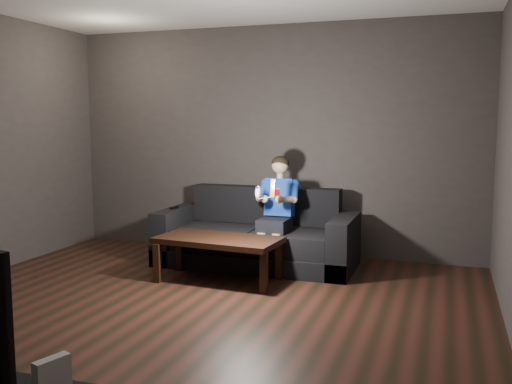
% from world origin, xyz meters
% --- Properties ---
extents(floor, '(5.00, 5.00, 0.00)m').
position_xyz_m(floor, '(0.00, 0.00, 0.00)').
color(floor, black).
rests_on(floor, ground).
extents(back_wall, '(5.00, 0.04, 2.70)m').
position_xyz_m(back_wall, '(0.00, 2.50, 1.35)').
color(back_wall, '#3A3333').
rests_on(back_wall, ground).
extents(sofa, '(2.16, 0.93, 0.83)m').
position_xyz_m(sofa, '(0.06, 1.86, 0.27)').
color(sofa, black).
rests_on(sofa, floor).
extents(child, '(0.46, 0.56, 1.12)m').
position_xyz_m(child, '(0.30, 1.80, 0.71)').
color(child, black).
rests_on(child, sofa).
extents(wii_remote_red, '(0.05, 0.07, 0.19)m').
position_xyz_m(wii_remote_red, '(0.39, 1.37, 0.92)').
color(wii_remote_red, '#DF4319').
rests_on(wii_remote_red, child).
extents(nunchuk_white, '(0.05, 0.08, 0.13)m').
position_xyz_m(nunchuk_white, '(0.23, 1.37, 0.88)').
color(nunchuk_white, white).
rests_on(nunchuk_white, child).
extents(wii_remote_black, '(0.04, 0.15, 0.03)m').
position_xyz_m(wii_remote_black, '(-0.91, 1.78, 0.60)').
color(wii_remote_black, black).
rests_on(wii_remote_black, sofa).
extents(coffee_table, '(1.26, 0.70, 0.44)m').
position_xyz_m(coffee_table, '(-0.09, 1.11, 0.38)').
color(coffee_table, black).
rests_on(coffee_table, floor).
extents(wii_console, '(0.09, 0.15, 0.19)m').
position_xyz_m(wii_console, '(0.61, -2.27, 0.57)').
color(wii_console, white).
rests_on(wii_console, media_console).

